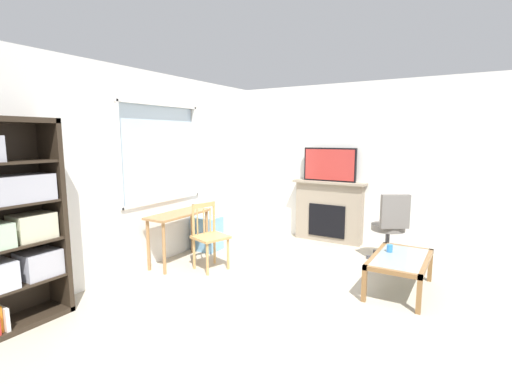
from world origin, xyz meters
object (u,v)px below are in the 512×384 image
Objects in this scene: office_chair at (391,224)px; sippy_cup at (390,248)px; fireplace at (329,211)px; coffee_table at (400,261)px; wooden_chair at (209,236)px; tv at (330,165)px; bookshelf at (7,226)px; plastic_drawer_unit at (207,233)px; desk_under_window at (179,222)px.

office_chair is 0.95m from sippy_cup.
office_chair is 11.11× the size of sippy_cup.
fireplace is 1.95m from sippy_cup.
sippy_cup is at bearing 48.25° from coffee_table.
fireplace is 1.24m from office_chair.
tv is (2.12, -0.93, 0.87)m from wooden_chair.
office_chair is at bearing 17.02° from coffee_table.
sippy_cup is at bearing -44.76° from bookshelf.
bookshelf is 2.20× the size of wooden_chair.
tv is at bearing 180.00° from fireplace.
plastic_drawer_unit is at bearing 87.72° from coffee_table.
plastic_drawer_unit is 2.34m from tv.
desk_under_window is 1.00× the size of office_chair.
desk_under_window is at bearing 146.10° from tv.
bookshelf is at bearing 160.25° from fireplace.
tv is 0.91× the size of office_chair.
wooden_chair is 10.00× the size of sippy_cup.
sippy_cup is at bearing -89.66° from plastic_drawer_unit.
bookshelf is 2.18× the size of tv.
bookshelf is at bearing 160.17° from tv.
fireplace is (2.13, -0.93, 0.07)m from wooden_chair.
coffee_table is at bearing -162.98° from office_chair.
wooden_chair is at bearing -139.69° from plastic_drawer_unit.
office_chair is at bearing 10.66° from sippy_cup.
coffee_table is at bearing -131.75° from sippy_cup.
wooden_chair is 2.33m from fireplace.
coffee_table is at bearing -77.00° from wooden_chair.
tv is 0.85× the size of coffee_table.
tv is at bearing -19.83° from bookshelf.
bookshelf reaches higher than plastic_drawer_unit.
plastic_drawer_unit is at bearing 134.44° from fireplace.
coffee_table is (-1.57, -1.45, -0.98)m from tv.
desk_under_window is (2.16, -0.11, -0.38)m from bookshelf.
fireplace is at bearing -45.56° from plastic_drawer_unit.
plastic_drawer_unit is 0.54× the size of office_chair.
tv is 1.46m from office_chair.
office_chair is (-0.51, -1.13, -0.78)m from tv.
wooden_chair is at bearing 107.04° from sippy_cup.
plastic_drawer_unit is (2.86, -0.06, -0.71)m from bookshelf.
office_chair is at bearing -70.26° from plastic_drawer_unit.
wooden_chair is 0.90× the size of office_chair.
bookshelf reaches higher than coffee_table.
office_chair reaches higher than plastic_drawer_unit.
plastic_drawer_unit reaches higher than coffee_table.
coffee_table is at bearing -78.57° from desk_under_window.
bookshelf is 4.09m from sippy_cup.
plastic_drawer_unit is 0.59× the size of tv.
tv reaches higher than plastic_drawer_unit.
tv is (4.31, -1.55, 0.35)m from bookshelf.
desk_under_window is at bearing 122.58° from office_chair.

